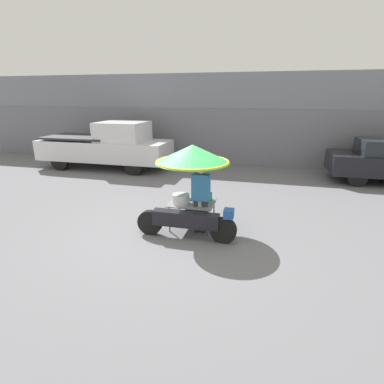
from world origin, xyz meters
The scene contains 5 objects.
ground_plane centered at (0.00, 0.00, 0.00)m, with size 36.00×36.00×0.00m, color slate.
shopfront_building centered at (0.00, 8.09, 1.91)m, with size 28.00×2.06×3.83m.
vendor_motorcycle_cart centered at (0.31, 0.25, 1.44)m, with size 2.17×1.64×1.92m.
vendor_person centered at (0.55, 0.10, 0.86)m, with size 0.38×0.22×1.55m.
pickup_truck centered at (-4.55, 5.24, 0.93)m, with size 5.44×1.86×1.93m.
Camera 1 is at (1.88, -5.89, 2.93)m, focal length 28.00 mm.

